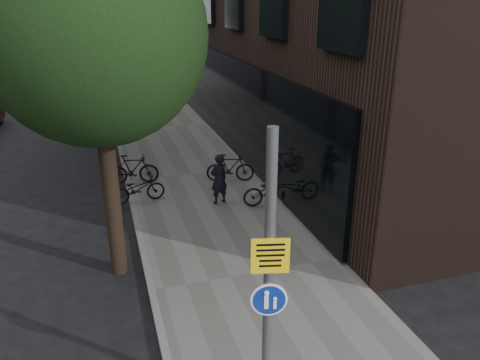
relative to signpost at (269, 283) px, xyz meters
name	(u,v)px	position (x,y,z in m)	size (l,w,h in m)	color
sidewalk	(192,175)	(0.97, 10.23, -2.29)	(4.50, 60.00, 0.12)	slate
curb_edge	(127,182)	(-1.28, 10.23, -2.28)	(0.15, 60.00, 0.13)	slate
street_tree_near	(99,43)	(-1.81, 4.88, 2.76)	(4.40, 4.40, 7.50)	black
street_tree_mid	(93,22)	(-1.81, 13.38, 2.77)	(5.00, 5.00, 7.80)	black
street_tree_far	(91,13)	(-1.81, 22.38, 2.77)	(5.00, 5.00, 7.80)	black
signpost	(269,283)	(0.00, 0.00, 0.00)	(0.50, 0.15, 4.41)	#595B5E
pedestrian	(219,179)	(1.24, 7.52, -1.45)	(0.56, 0.37, 1.55)	black
parked_bike_facade_near	(272,191)	(2.72, 6.93, -1.76)	(0.61, 1.75, 0.92)	black
parked_bike_facade_far	(230,168)	(2.05, 9.14, -1.74)	(0.45, 1.60, 0.96)	black
parked_bike_curb_near	(138,189)	(-1.08, 8.32, -1.80)	(0.57, 1.63, 0.86)	black
parked_bike_curb_far	(133,169)	(-1.08, 9.89, -1.72)	(0.47, 1.68, 1.01)	black
parked_car_far	(8,82)	(-7.67, 30.11, -1.78)	(1.58, 3.89, 1.13)	#1C2533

